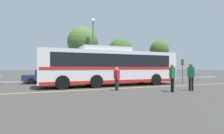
# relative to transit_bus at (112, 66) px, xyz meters

# --- Properties ---
(ground_plane) EXTENTS (220.00, 220.00, 0.00)m
(ground_plane) POSITION_rel_transit_bus_xyz_m (-0.45, 0.30, -1.68)
(ground_plane) COLOR #423F3D
(lane_strip_0) EXTENTS (31.88, 0.20, 0.01)m
(lane_strip_0) POSITION_rel_transit_bus_xyz_m (0.02, -2.20, -1.68)
(lane_strip_0) COLOR gold
(lane_strip_0) RESTS_ON ground_plane
(curb_strip) EXTENTS (39.88, 0.36, 0.15)m
(curb_strip) POSITION_rel_transit_bus_xyz_m (0.02, 5.95, -1.60)
(curb_strip) COLOR #99999E
(curb_strip) RESTS_ON ground_plane
(transit_bus) EXTENTS (12.24, 2.81, 3.29)m
(transit_bus) POSITION_rel_transit_bus_xyz_m (0.00, 0.00, 0.00)
(transit_bus) COLOR silver
(transit_bus) RESTS_ON ground_plane
(parked_car_1) EXTENTS (4.55, 2.26, 1.32)m
(parked_car_1) POSITION_rel_transit_bus_xyz_m (-5.14, 4.61, -1.00)
(parked_car_1) COLOR navy
(parked_car_1) RESTS_ON ground_plane
(pedestrian_0) EXTENTS (0.31, 0.46, 1.56)m
(pedestrian_0) POSITION_rel_transit_bus_xyz_m (-0.87, -3.12, -0.80)
(pedestrian_0) COLOR #2D2D33
(pedestrian_0) RESTS_ON ground_plane
(pedestrian_1) EXTENTS (0.42, 0.47, 1.84)m
(pedestrian_1) POSITION_rel_transit_bus_xyz_m (3.68, -5.10, -0.62)
(pedestrian_1) COLOR black
(pedestrian_1) RESTS_ON ground_plane
(pedestrian_2) EXTENTS (0.33, 0.46, 1.78)m
(pedestrian_2) POSITION_rel_transit_bus_xyz_m (2.08, -5.15, -0.66)
(pedestrian_2) COLOR black
(pedestrian_2) RESTS_ON ground_plane
(bus_stop_sign) EXTENTS (0.07, 0.40, 2.40)m
(bus_stop_sign) POSITION_rel_transit_bus_xyz_m (7.07, -0.77, -0.16)
(bus_stop_sign) COLOR #59595E
(bus_stop_sign) RESTS_ON ground_plane
(street_lamp) EXTENTS (0.53, 0.53, 7.53)m
(street_lamp) POSITION_rel_transit_bus_xyz_m (0.12, 6.58, 3.76)
(street_lamp) COLOR #59595E
(street_lamp) RESTS_ON ground_plane
(tree_0) EXTENTS (3.08, 3.08, 6.05)m
(tree_0) POSITION_rel_transit_bus_xyz_m (12.36, 9.99, 2.81)
(tree_0) COLOR #513823
(tree_0) RESTS_ON ground_plane
(tree_1) EXTENTS (3.35, 3.35, 5.60)m
(tree_1) POSITION_rel_transit_bus_xyz_m (4.42, 8.00, 2.23)
(tree_1) COLOR #513823
(tree_1) RESTS_ON ground_plane
(tree_2) EXTENTS (4.12, 4.12, 7.11)m
(tree_2) POSITION_rel_transit_bus_xyz_m (-0.52, 9.54, 3.36)
(tree_2) COLOR #513823
(tree_2) RESTS_ON ground_plane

